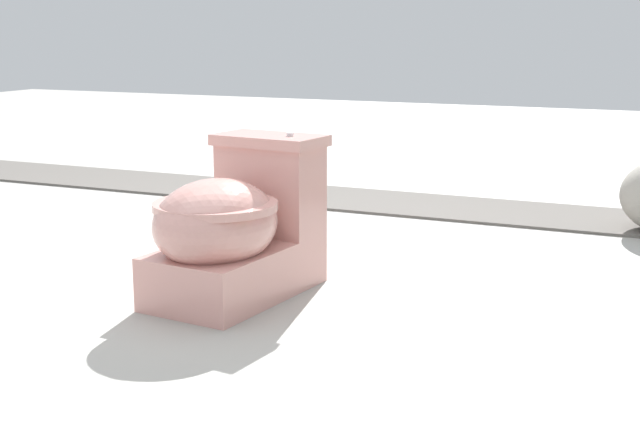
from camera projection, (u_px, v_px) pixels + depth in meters
name	position (u px, v px, depth m)	size (l,w,h in m)	color
ground_plane	(215.00, 269.00, 3.22)	(14.00, 14.00, 0.00)	#A8A59E
gravel_strip	(453.00, 208.00, 4.28)	(0.56, 8.00, 0.01)	#605B56
toilet	(234.00, 230.00, 2.86)	(0.67, 0.44, 0.52)	#E09E93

